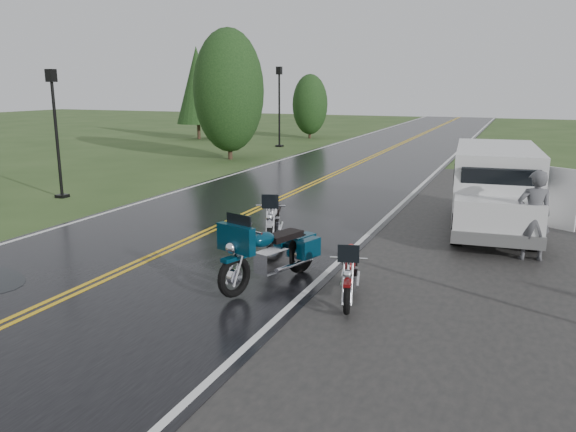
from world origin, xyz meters
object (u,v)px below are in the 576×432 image
object	(u,v)px
person_at_van	(534,217)
lamp_post_far_left	(279,107)
van_white	(459,200)
motorcycle_red	(347,285)
lamp_post_near_left	(56,134)
motorcycle_teal	(234,260)
motorcycle_silver	(270,226)

from	to	relation	value
person_at_van	lamp_post_far_left	size ratio (longest dim) A/B	0.40
van_white	lamp_post_far_left	distance (m)	21.98
van_white	lamp_post_far_left	bearing A→B (deg)	119.36
van_white	person_at_van	size ratio (longest dim) A/B	2.85
motorcycle_red	lamp_post_near_left	size ratio (longest dim) A/B	0.45
person_at_van	motorcycle_teal	bearing A→B (deg)	26.82
motorcycle_teal	lamp_post_near_left	bearing A→B (deg)	166.32
motorcycle_red	motorcycle_silver	world-z (taller)	motorcycle_silver
lamp_post_far_left	motorcycle_teal	bearing A→B (deg)	-68.13
motorcycle_red	person_at_van	xyz separation A→B (m)	(2.70, 4.36, 0.40)
motorcycle_silver	person_at_van	xyz separation A→B (m)	(5.32, 1.57, 0.35)
motorcycle_teal	motorcycle_red	bearing A→B (deg)	19.22
motorcycle_silver	lamp_post_near_left	world-z (taller)	lamp_post_near_left
motorcycle_red	van_white	bearing A→B (deg)	63.30
motorcycle_silver	lamp_post_far_left	world-z (taller)	lamp_post_far_left
motorcycle_silver	lamp_post_near_left	size ratio (longest dim) A/B	0.49
lamp_post_near_left	van_white	bearing A→B (deg)	-3.99
motorcycle_teal	lamp_post_near_left	size ratio (longest dim) A/B	0.59
motorcycle_red	motorcycle_silver	distance (m)	3.83
motorcycle_red	lamp_post_far_left	bearing A→B (deg)	102.28
motorcycle_teal	van_white	world-z (taller)	van_white
lamp_post_far_left	lamp_post_near_left	bearing A→B (deg)	-91.10
motorcycle_red	lamp_post_near_left	distance (m)	13.07
van_white	lamp_post_far_left	world-z (taller)	lamp_post_far_left
motorcycle_silver	lamp_post_near_left	distance (m)	9.59
motorcycle_teal	lamp_post_near_left	distance (m)	11.34
motorcycle_red	lamp_post_near_left	xyz separation A→B (m)	(-11.60, 5.83, 1.53)
lamp_post_far_left	motorcycle_silver	bearing A→B (deg)	-66.90
motorcycle_teal	person_at_van	size ratio (longest dim) A/B	1.29
motorcycle_teal	motorcycle_silver	world-z (taller)	motorcycle_teal
motorcycle_silver	person_at_van	distance (m)	5.56
person_at_van	lamp_post_near_left	world-z (taller)	lamp_post_near_left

